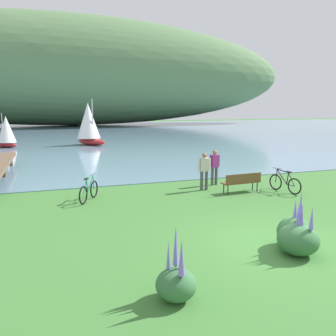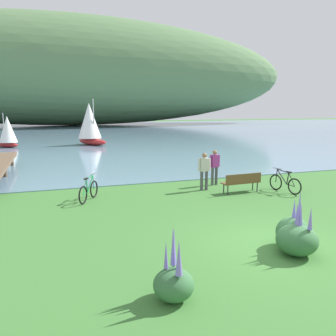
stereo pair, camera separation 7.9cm
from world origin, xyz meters
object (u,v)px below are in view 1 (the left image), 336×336
(park_bench_near_camera, at_px, (242,181))
(sailboat_mid_bay, at_px, (89,123))
(bicycle_beside_path, at_px, (89,191))
(person_on_the_grass, at_px, (204,169))
(bicycle_leaning_near_bench, at_px, (285,183))
(sailboat_nearest_to_shore, at_px, (6,131))
(person_at_shoreline, at_px, (214,165))

(park_bench_near_camera, bearing_deg, sailboat_mid_bay, 99.95)
(bicycle_beside_path, bearing_deg, person_on_the_grass, 2.05)
(park_bench_near_camera, height_order, bicycle_leaning_near_bench, bicycle_leaning_near_bench)
(park_bench_near_camera, relative_size, person_on_the_grass, 1.07)
(person_on_the_grass, xyz_separation_m, sailboat_nearest_to_shore, (-10.30, 21.92, 0.58))
(bicycle_beside_path, bearing_deg, bicycle_leaning_near_bench, -9.11)
(bicycle_leaning_near_bench, relative_size, sailboat_nearest_to_shore, 0.54)
(bicycle_leaning_near_bench, distance_m, sailboat_mid_bay, 24.13)
(person_on_the_grass, distance_m, sailboat_nearest_to_shore, 24.23)
(bicycle_beside_path, bearing_deg, person_at_shoreline, 9.47)
(person_on_the_grass, bearing_deg, park_bench_near_camera, -36.80)
(sailboat_nearest_to_shore, bearing_deg, bicycle_beside_path, -76.99)
(bicycle_beside_path, distance_m, person_on_the_grass, 5.23)
(person_at_shoreline, distance_m, sailboat_mid_bay, 21.30)
(park_bench_near_camera, relative_size, bicycle_beside_path, 1.17)
(person_at_shoreline, distance_m, sailboat_nearest_to_shore, 23.90)
(bicycle_beside_path, height_order, person_on_the_grass, person_on_the_grass)
(bicycle_leaning_near_bench, bearing_deg, sailboat_nearest_to_shore, 119.97)
(bicycle_leaning_near_bench, xyz_separation_m, person_on_the_grass, (-3.23, 1.54, 0.58))
(person_on_the_grass, bearing_deg, person_at_shoreline, 41.78)
(bicycle_leaning_near_bench, height_order, person_at_shoreline, person_at_shoreline)
(park_bench_near_camera, distance_m, sailboat_mid_bay, 23.22)
(bicycle_beside_path, bearing_deg, park_bench_near_camera, -7.22)
(person_at_shoreline, distance_m, person_on_the_grass, 1.25)
(park_bench_near_camera, bearing_deg, sailboat_nearest_to_shore, 116.94)
(bicycle_leaning_near_bench, relative_size, bicycle_beside_path, 1.12)
(park_bench_near_camera, bearing_deg, person_on_the_grass, 143.20)
(bicycle_beside_path, height_order, sailboat_mid_bay, sailboat_mid_bay)
(person_at_shoreline, xyz_separation_m, person_on_the_grass, (-0.94, -0.84, 0.00))
(person_at_shoreline, bearing_deg, sailboat_mid_bay, 99.70)
(park_bench_near_camera, bearing_deg, person_at_shoreline, 102.84)
(bicycle_leaning_near_bench, relative_size, person_on_the_grass, 1.02)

